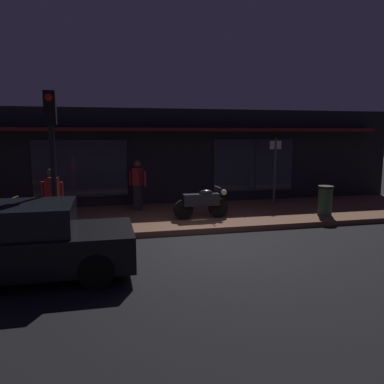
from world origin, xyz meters
TOP-DOWN VIEW (x-y plane):
  - ground_plane at (0.00, 0.00)m, footprint 60.00×60.00m
  - sidewalk_slab at (0.00, 3.00)m, footprint 18.00×4.00m
  - storefront_building at (0.00, 6.39)m, footprint 18.00×3.30m
  - motorcycle at (0.44, 2.23)m, footprint 1.70×0.55m
  - bicycle_parked at (-5.16, 2.00)m, footprint 1.63×0.50m
  - person_photographer at (-3.75, 1.55)m, footprint 0.60×0.43m
  - person_bystander at (-1.33, 4.00)m, footprint 0.58×0.44m
  - sign_post at (3.64, 4.04)m, footprint 0.44×0.09m
  - trash_bin at (4.36, 1.85)m, footprint 0.48×0.48m
  - traffic_light_pole at (-3.50, -0.11)m, footprint 0.24×0.33m
  - parked_car_near at (-4.02, -1.35)m, footprint 4.11×1.80m

SIDE VIEW (x-z plane):
  - ground_plane at x=0.00m, z-range 0.00..0.00m
  - sidewalk_slab at x=0.00m, z-range 0.00..0.15m
  - bicycle_parked at x=-5.16m, z-range 0.05..0.96m
  - trash_bin at x=4.36m, z-range 0.16..1.09m
  - motorcycle at x=0.44m, z-range 0.16..1.13m
  - parked_car_near at x=-4.02m, z-range -0.01..1.41m
  - person_photographer at x=-3.75m, z-range 0.19..1.86m
  - person_bystander at x=-1.33m, z-range 0.19..1.86m
  - sign_post at x=3.64m, z-range 0.31..2.71m
  - storefront_building at x=0.00m, z-range 0.00..3.60m
  - traffic_light_pole at x=-3.50m, z-range 0.68..4.28m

